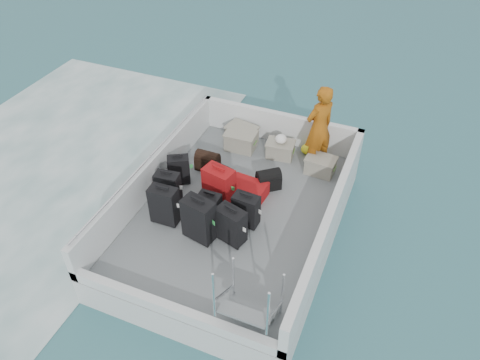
# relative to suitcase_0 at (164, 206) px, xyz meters

# --- Properties ---
(ground) EXTENTS (160.00, 160.00, 0.00)m
(ground) POSITION_rel_suitcase_0_xyz_m (1.05, 0.75, -1.00)
(ground) COLOR #1A4A5C
(ground) RESTS_ON ground
(wake_foam) EXTENTS (10.00, 10.00, 0.00)m
(wake_foam) POSITION_rel_suitcase_0_xyz_m (-3.75, 0.75, -1.00)
(wake_foam) COLOR white
(wake_foam) RESTS_ON ground
(ferry_hull) EXTENTS (3.60, 5.00, 0.60)m
(ferry_hull) POSITION_rel_suitcase_0_xyz_m (1.05, 0.75, -0.70)
(ferry_hull) COLOR silver
(ferry_hull) RESTS_ON ground
(deck) EXTENTS (3.30, 4.70, 0.02)m
(deck) POSITION_rel_suitcase_0_xyz_m (1.05, 0.75, -0.39)
(deck) COLOR slate
(deck) RESTS_ON ferry_hull
(deck_fittings) EXTENTS (3.60, 5.00, 0.90)m
(deck_fittings) POSITION_rel_suitcase_0_xyz_m (1.40, 0.43, -0.01)
(deck_fittings) COLOR silver
(deck_fittings) RESTS_ON deck
(suitcase_0) EXTENTS (0.50, 0.29, 0.76)m
(suitcase_0) POSITION_rel_suitcase_0_xyz_m (0.00, 0.00, 0.00)
(suitcase_0) COLOR black
(suitcase_0) RESTS_ON deck
(suitcase_1) EXTENTS (0.47, 0.31, 0.67)m
(suitcase_1) POSITION_rel_suitcase_0_xyz_m (-0.20, 0.47, -0.04)
(suitcase_1) COLOR black
(suitcase_1) RESTS_ON deck
(suitcase_2) EXTENTS (0.48, 0.42, 0.60)m
(suitcase_2) POSITION_rel_suitcase_0_xyz_m (-0.29, 1.07, -0.08)
(suitcase_2) COLOR black
(suitcase_2) RESTS_ON deck
(suitcase_3) EXTENTS (0.60, 0.42, 0.82)m
(suitcase_3) POSITION_rel_suitcase_0_xyz_m (0.74, -0.11, 0.03)
(suitcase_3) COLOR black
(suitcase_3) RESTS_ON deck
(suitcase_4) EXTENTS (0.40, 0.24, 0.59)m
(suitcase_4) POSITION_rel_suitcase_0_xyz_m (0.72, 0.34, -0.08)
(suitcase_4) COLOR black
(suitcase_4) RESTS_ON deck
(suitcase_5) EXTENTS (0.61, 0.44, 0.76)m
(suitcase_5) POSITION_rel_suitcase_0_xyz_m (0.67, 0.85, 0.00)
(suitcase_5) COLOR #A00C16
(suitcase_5) RESTS_ON deck
(suitcase_6) EXTENTS (0.56, 0.42, 0.69)m
(suitcase_6) POSITION_rel_suitcase_0_xyz_m (1.26, 0.03, -0.04)
(suitcase_6) COLOR black
(suitcase_6) RESTS_ON deck
(suitcase_7) EXTENTS (0.47, 0.29, 0.64)m
(suitcase_7) POSITION_rel_suitcase_0_xyz_m (1.35, 0.50, -0.06)
(suitcase_7) COLOR black
(suitcase_7) RESTS_ON deck
(suitcase_8) EXTENTS (0.74, 0.52, 0.28)m
(suitcase_8) POSITION_rel_suitcase_0_xyz_m (1.10, 1.22, -0.24)
(suitcase_8) COLOR #A00C16
(suitcase_8) RESTS_ON deck
(duffel_0) EXTENTS (0.47, 0.30, 0.32)m
(duffel_0) POSITION_rel_suitcase_0_xyz_m (0.04, 1.66, -0.22)
(duffel_0) COLOR black
(duffel_0) RESTS_ON deck
(duffel_1) EXTENTS (0.47, 0.39, 0.32)m
(duffel_1) POSITION_rel_suitcase_0_xyz_m (0.49, 1.37, -0.22)
(duffel_1) COLOR black
(duffel_1) RESTS_ON deck
(duffel_2) EXTENTS (0.54, 0.52, 0.32)m
(duffel_2) POSITION_rel_suitcase_0_xyz_m (1.38, 1.59, -0.22)
(duffel_2) COLOR black
(duffel_2) RESTS_ON deck
(crate_0) EXTENTS (0.69, 0.54, 0.37)m
(crate_0) POSITION_rel_suitcase_0_xyz_m (0.32, 2.80, -0.19)
(crate_0) COLOR gray
(crate_0) RESTS_ON deck
(crate_1) EXTENTS (0.64, 0.46, 0.38)m
(crate_1) POSITION_rel_suitcase_0_xyz_m (0.39, 2.57, -0.19)
(crate_1) COLOR gray
(crate_1) RESTS_ON deck
(crate_2) EXTENTS (0.58, 0.43, 0.33)m
(crate_2) POSITION_rel_suitcase_0_xyz_m (1.27, 2.63, -0.21)
(crate_2) COLOR gray
(crate_2) RESTS_ON deck
(crate_3) EXTENTS (0.58, 0.42, 0.34)m
(crate_3) POSITION_rel_suitcase_0_xyz_m (2.19, 2.41, -0.21)
(crate_3) COLOR gray
(crate_3) RESTS_ON deck
(yellow_bag) EXTENTS (0.28, 0.26, 0.22)m
(yellow_bag) POSITION_rel_suitcase_0_xyz_m (1.77, 2.95, -0.27)
(yellow_bag) COLOR yellow
(yellow_bag) RESTS_ON deck
(white_bag) EXTENTS (0.24, 0.24, 0.18)m
(white_bag) POSITION_rel_suitcase_0_xyz_m (1.27, 2.63, 0.04)
(white_bag) COLOR white
(white_bag) RESTS_ON crate_2
(passenger) EXTENTS (0.74, 0.78, 1.79)m
(passenger) POSITION_rel_suitcase_0_xyz_m (2.02, 2.67, 0.52)
(passenger) COLOR orange
(passenger) RESTS_ON deck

